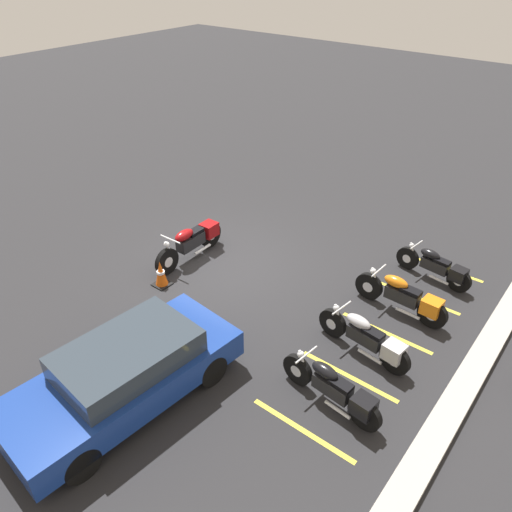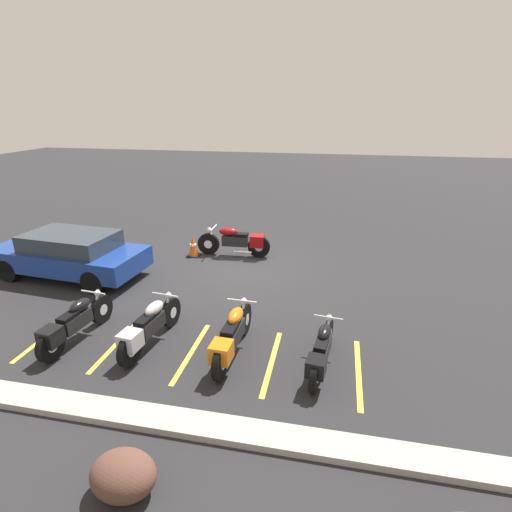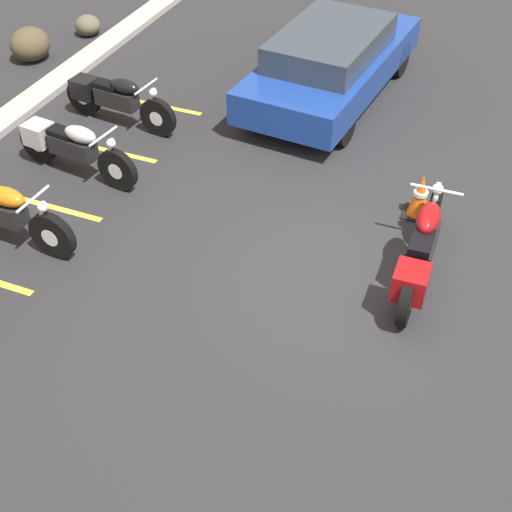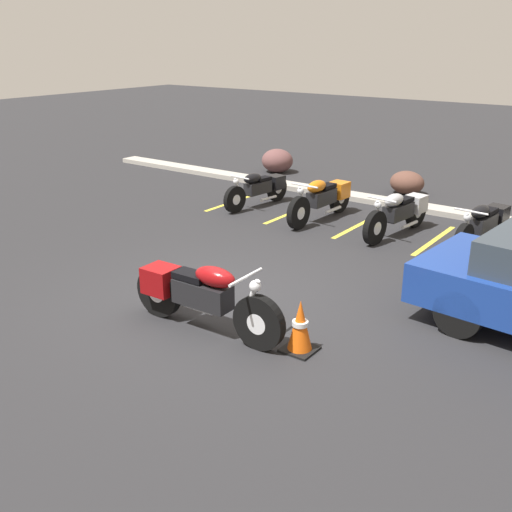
% 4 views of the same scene
% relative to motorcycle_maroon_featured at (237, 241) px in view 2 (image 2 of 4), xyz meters
% --- Properties ---
extents(ground, '(60.00, 60.00, 0.00)m').
position_rel_motorcycle_maroon_featured_xyz_m(ground, '(-0.31, 0.83, -0.50)').
color(ground, '#262628').
extents(motorcycle_maroon_featured, '(2.38, 0.67, 0.94)m').
position_rel_motorcycle_maroon_featured_xyz_m(motorcycle_maroon_featured, '(0.00, 0.00, 0.00)').
color(motorcycle_maroon_featured, black).
rests_on(motorcycle_maroon_featured, ground).
extents(parked_bike_0, '(0.61, 1.99, 0.78)m').
position_rel_motorcycle_maroon_featured_xyz_m(parked_bike_0, '(-2.96, 5.47, -0.08)').
color(parked_bike_0, black).
rests_on(parked_bike_0, ground).
extents(parked_bike_1, '(0.63, 2.24, 0.88)m').
position_rel_motorcycle_maroon_featured_xyz_m(parked_bike_1, '(-1.25, 5.39, -0.03)').
color(parked_bike_1, black).
rests_on(parked_bike_1, ground).
extents(parked_bike_2, '(0.66, 2.17, 0.85)m').
position_rel_motorcycle_maroon_featured_xyz_m(parked_bike_2, '(0.48, 5.38, -0.04)').
color(parked_bike_2, black).
rests_on(parked_bike_2, ground).
extents(parked_bike_3, '(0.62, 2.15, 0.85)m').
position_rel_motorcycle_maroon_featured_xyz_m(parked_bike_3, '(2.04, 5.56, -0.05)').
color(parked_bike_3, black).
rests_on(parked_bike_3, ground).
extents(car_blue, '(4.44, 2.17, 1.29)m').
position_rel_motorcycle_maroon_featured_xyz_m(car_blue, '(4.24, 2.50, 0.18)').
color(car_blue, black).
rests_on(car_blue, ground).
extents(concrete_curb, '(18.00, 0.50, 0.12)m').
position_rel_motorcycle_maroon_featured_xyz_m(concrete_curb, '(-0.31, 7.29, -0.44)').
color(concrete_curb, '#A8A399').
rests_on(concrete_curb, ground).
extents(landscape_rock_0, '(0.89, 0.74, 0.57)m').
position_rel_motorcycle_maroon_featured_xyz_m(landscape_rock_0, '(-0.67, 8.48, -0.21)').
color(landscape_rock_0, brown).
rests_on(landscape_rock_0, ground).
extents(traffic_cone, '(0.40, 0.40, 0.68)m').
position_rel_motorcycle_maroon_featured_xyz_m(traffic_cone, '(1.40, 0.28, -0.18)').
color(traffic_cone, black).
rests_on(traffic_cone, ground).
extents(stall_line_0, '(0.10, 2.10, 0.00)m').
position_rel_motorcycle_maroon_featured_xyz_m(stall_line_0, '(-3.65, 5.41, -0.50)').
color(stall_line_0, gold).
rests_on(stall_line_0, ground).
extents(stall_line_1, '(0.10, 2.10, 0.00)m').
position_rel_motorcycle_maroon_featured_xyz_m(stall_line_1, '(-2.03, 5.41, -0.50)').
color(stall_line_1, gold).
rests_on(stall_line_1, ground).
extents(stall_line_2, '(0.10, 2.10, 0.00)m').
position_rel_motorcycle_maroon_featured_xyz_m(stall_line_2, '(-0.42, 5.41, -0.50)').
color(stall_line_2, gold).
rests_on(stall_line_2, ground).
extents(stall_line_3, '(0.10, 2.10, 0.00)m').
position_rel_motorcycle_maroon_featured_xyz_m(stall_line_3, '(1.20, 5.41, -0.50)').
color(stall_line_3, gold).
rests_on(stall_line_3, ground).
extents(stall_line_4, '(0.10, 2.10, 0.00)m').
position_rel_motorcycle_maroon_featured_xyz_m(stall_line_4, '(2.82, 5.41, -0.50)').
color(stall_line_4, gold).
rests_on(stall_line_4, ground).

